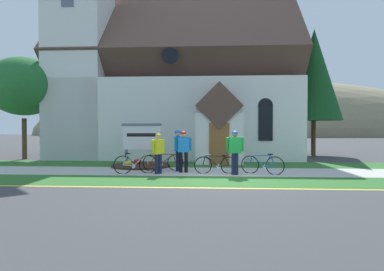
% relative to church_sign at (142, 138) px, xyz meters
% --- Properties ---
extents(ground, '(140.00, 140.00, 0.00)m').
position_rel_church_sign_xyz_m(ground, '(3.74, 0.09, -1.35)').
color(ground, '#3D3D3F').
extents(sidewalk_slab, '(32.00, 2.71, 0.01)m').
position_rel_church_sign_xyz_m(sidewalk_slab, '(1.07, -1.78, -1.35)').
color(sidewalk_slab, '#B7B5AD').
rests_on(sidewalk_slab, ground).
extents(grass_verge, '(32.00, 2.33, 0.01)m').
position_rel_church_sign_xyz_m(grass_verge, '(1.07, -4.30, -1.35)').
color(grass_verge, '#2D6628').
rests_on(grass_verge, ground).
extents(church_lawn, '(24.00, 2.78, 0.01)m').
position_rel_church_sign_xyz_m(church_lawn, '(1.07, 0.97, -1.35)').
color(church_lawn, '#2D6628').
rests_on(church_lawn, ground).
extents(curb_paint_stripe, '(28.00, 0.16, 0.01)m').
position_rel_church_sign_xyz_m(curb_paint_stripe, '(1.07, -5.61, -1.35)').
color(curb_paint_stripe, yellow).
rests_on(curb_paint_stripe, ground).
extents(church_building, '(15.25, 12.78, 13.19)m').
position_rel_church_sign_xyz_m(church_building, '(0.63, 7.49, 3.32)').
color(church_building, white).
rests_on(church_building, ground).
extents(church_sign, '(1.91, 0.21, 2.06)m').
position_rel_church_sign_xyz_m(church_sign, '(0.00, 0.00, 0.00)').
color(church_sign, slate).
rests_on(church_sign, ground).
extents(flower_bed, '(2.79, 2.79, 0.34)m').
position_rel_church_sign_xyz_m(flower_bed, '(0.00, -0.21, -1.29)').
color(flower_bed, '#382319').
rests_on(flower_bed, ground).
extents(bicycle_red, '(1.72, 0.56, 0.81)m').
position_rel_church_sign_xyz_m(bicycle_red, '(1.26, -1.51, -0.98)').
color(bicycle_red, black).
rests_on(bicycle_red, ground).
extents(bicycle_orange, '(1.64, 0.71, 0.85)m').
position_rel_church_sign_xyz_m(bicycle_orange, '(5.40, -2.36, -0.97)').
color(bicycle_orange, black).
rests_on(bicycle_orange, ground).
extents(bicycle_silver, '(1.77, 0.18, 0.79)m').
position_rel_church_sign_xyz_m(bicycle_silver, '(3.55, -2.32, -0.98)').
color(bicycle_silver, black).
rests_on(bicycle_silver, ground).
extents(bicycle_blue, '(1.68, 0.62, 0.86)m').
position_rel_church_sign_xyz_m(bicycle_blue, '(0.27, -2.49, -0.96)').
color(bicycle_blue, black).
rests_on(bicycle_blue, ground).
extents(cyclist_in_green_jersey, '(0.44, 0.61, 1.62)m').
position_rel_church_sign_xyz_m(cyclist_in_green_jersey, '(1.22, -2.60, -0.41)').
color(cyclist_in_green_jersey, '#191E38').
rests_on(cyclist_in_green_jersey, ground).
extents(cyclist_in_red_jersey, '(0.29, 0.71, 1.75)m').
position_rel_church_sign_xyz_m(cyclist_in_red_jersey, '(1.91, -1.70, -0.32)').
color(cyclist_in_red_jersey, '#191E38').
rests_on(cyclist_in_red_jersey, ground).
extents(cyclist_in_orange_jersey, '(0.67, 0.31, 1.71)m').
position_rel_church_sign_xyz_m(cyclist_in_orange_jersey, '(2.20, -2.14, -0.34)').
color(cyclist_in_orange_jersey, black).
rests_on(cyclist_in_orange_jersey, ground).
extents(cyclist_in_yellow_jersey, '(0.68, 0.32, 1.74)m').
position_rel_church_sign_xyz_m(cyclist_in_yellow_jersey, '(4.27, -2.73, -0.32)').
color(cyclist_in_yellow_jersey, '#191E38').
rests_on(cyclist_in_yellow_jersey, ground).
extents(roadside_conifer, '(3.66, 3.66, 8.39)m').
position_rel_church_sign_xyz_m(roadside_conifer, '(10.11, 6.94, 4.00)').
color(roadside_conifer, '#4C3823').
rests_on(roadside_conifer, ground).
extents(yard_deciduous_tree, '(4.18, 4.18, 5.98)m').
position_rel_church_sign_xyz_m(yard_deciduous_tree, '(-7.69, 3.22, 2.92)').
color(yard_deciduous_tree, '#4C3823').
rests_on(yard_deciduous_tree, ground).
extents(distant_hill, '(104.05, 38.16, 26.17)m').
position_rel_church_sign_xyz_m(distant_hill, '(11.22, 65.58, -1.35)').
color(distant_hill, '#847A5B').
rests_on(distant_hill, ground).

